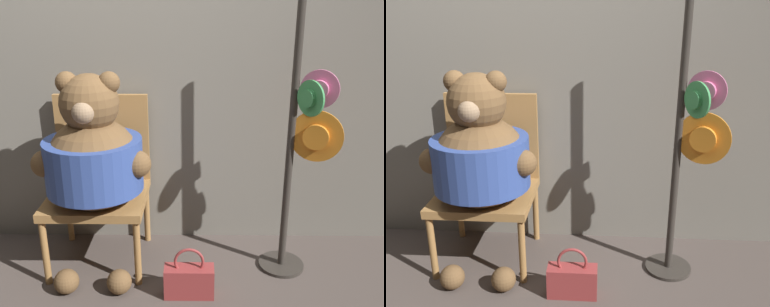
# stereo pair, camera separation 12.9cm
# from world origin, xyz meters

# --- Properties ---
(ground_plane) EXTENTS (14.00, 14.00, 0.00)m
(ground_plane) POSITION_xyz_m (0.00, 0.00, 0.00)
(ground_plane) COLOR #4C423D
(wall_back) EXTENTS (8.00, 0.10, 2.47)m
(wall_back) POSITION_xyz_m (0.00, 0.71, 1.23)
(wall_back) COLOR slate
(wall_back) RESTS_ON ground_plane
(chair) EXTENTS (0.59, 0.55, 1.03)m
(chair) POSITION_xyz_m (-0.12, 0.45, 0.54)
(chair) COLOR #9E703D
(chair) RESTS_ON ground_plane
(teddy_bear) EXTENTS (0.67, 0.60, 1.23)m
(teddy_bear) POSITION_xyz_m (-0.11, 0.26, 0.73)
(teddy_bear) COLOR brown
(teddy_bear) RESTS_ON ground_plane
(hat_display_rack) EXTENTS (0.40, 0.34, 1.65)m
(hat_display_rack) POSITION_xyz_m (1.07, 0.26, 0.76)
(hat_display_rack) COLOR #332D28
(hat_display_rack) RESTS_ON ground_plane
(handbag_on_ground) EXTENTS (0.28, 0.11, 0.30)m
(handbag_on_ground) POSITION_xyz_m (0.44, -0.00, 0.10)
(handbag_on_ground) COLOR maroon
(handbag_on_ground) RESTS_ON ground_plane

